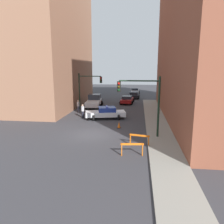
{
  "coord_description": "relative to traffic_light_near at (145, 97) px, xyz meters",
  "views": [
    {
      "loc": [
        4.21,
        -18.78,
        6.01
      ],
      "look_at": [
        1.25,
        5.06,
        1.11
      ],
      "focal_mm": 35.0,
      "sensor_mm": 36.0,
      "label": 1
    }
  ],
  "objects": [
    {
      "name": "ground_plane",
      "position": [
        -4.73,
        0.22,
        -3.53
      ],
      "size": [
        120.0,
        120.0,
        0.0
      ],
      "primitive_type": "plane",
      "color": "#38383D"
    },
    {
      "name": "sidewalk_right",
      "position": [
        1.47,
        0.22,
        -3.47
      ],
      "size": [
        2.4,
        44.0,
        0.12
      ],
      "color": "gray",
      "rests_on": "ground_plane"
    },
    {
      "name": "building_corner_left",
      "position": [
        -16.73,
        14.22,
        7.58
      ],
      "size": [
        14.0,
        20.0,
        22.22
      ],
      "color": "#93664C",
      "rests_on": "ground_plane"
    },
    {
      "name": "building_right",
      "position": [
        8.67,
        8.22,
        6.16
      ],
      "size": [
        12.0,
        28.0,
        19.38
      ],
      "color": "brown",
      "rests_on": "ground_plane"
    },
    {
      "name": "traffic_light_near",
      "position": [
        0.0,
        0.0,
        0.0
      ],
      "size": [
        3.64,
        0.35,
        5.2
      ],
      "color": "black",
      "rests_on": "sidewalk_right"
    },
    {
      "name": "traffic_light_far",
      "position": [
        -8.03,
        12.28,
        -0.13
      ],
      "size": [
        3.44,
        0.35,
        5.2
      ],
      "color": "black",
      "rests_on": "ground_plane"
    },
    {
      "name": "police_car",
      "position": [
        -4.39,
        6.64,
        -2.81
      ],
      "size": [
        5.0,
        3.01,
        1.52
      ],
      "rotation": [
        0.0,
        0.0,
        1.8
      ],
      "color": "white",
      "rests_on": "ground_plane"
    },
    {
      "name": "white_truck",
      "position": [
        -7.38,
        14.11,
        -2.62
      ],
      "size": [
        2.94,
        5.55,
        1.9
      ],
      "rotation": [
        0.0,
        0.0,
        0.09
      ],
      "color": "silver",
      "rests_on": "ground_plane"
    },
    {
      "name": "parked_car_near",
      "position": [
        -2.5,
        18.18,
        -2.86
      ],
      "size": [
        2.44,
        4.4,
        1.31
      ],
      "rotation": [
        0.0,
        0.0,
        -0.06
      ],
      "color": "maroon",
      "rests_on": "ground_plane"
    },
    {
      "name": "parked_car_mid",
      "position": [
        -1.51,
        24.64,
        -2.86
      ],
      "size": [
        2.31,
        4.32,
        1.31
      ],
      "rotation": [
        0.0,
        0.0,
        -0.01
      ],
      "color": "black",
      "rests_on": "ground_plane"
    },
    {
      "name": "parked_car_far",
      "position": [
        -1.49,
        32.76,
        -2.86
      ],
      "size": [
        2.3,
        4.31,
        1.31
      ],
      "rotation": [
        0.0,
        0.0,
        0.01
      ],
      "color": "silver",
      "rests_on": "ground_plane"
    },
    {
      "name": "pedestrian_crossing",
      "position": [
        -7.24,
        6.73,
        -2.67
      ],
      "size": [
        0.41,
        0.41,
        1.66
      ],
      "rotation": [
        0.0,
        0.0,
        1.43
      ],
      "color": "black",
      "rests_on": "ground_plane"
    },
    {
      "name": "pedestrian_corner",
      "position": [
        -8.73,
        10.08,
        -2.67
      ],
      "size": [
        0.51,
        0.51,
        1.66
      ],
      "rotation": [
        0.0,
        0.0,
        3.82
      ],
      "color": "#474C66",
      "rests_on": "ground_plane"
    },
    {
      "name": "barrier_front",
      "position": [
        -0.9,
        -4.21,
        -2.91
      ],
      "size": [
        1.59,
        0.34,
        0.9
      ],
      "rotation": [
        0.0,
        0.0,
        0.12
      ],
      "color": "orange",
      "rests_on": "ground_plane"
    },
    {
      "name": "barrier_mid",
      "position": [
        -0.4,
        -2.17,
        -2.91
      ],
      "size": [
        1.58,
        0.46,
        0.9
      ],
      "rotation": [
        0.0,
        0.0,
        -0.2
      ],
      "color": "orange",
      "rests_on": "ground_plane"
    },
    {
      "name": "traffic_cone",
      "position": [
        -2.45,
        2.72,
        -3.21
      ],
      "size": [
        0.36,
        0.36,
        0.66
      ],
      "color": "black",
      "rests_on": "ground_plane"
    }
  ]
}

